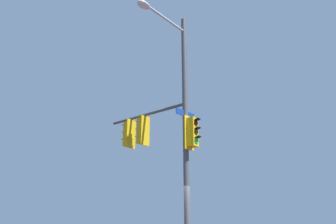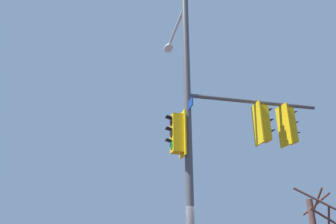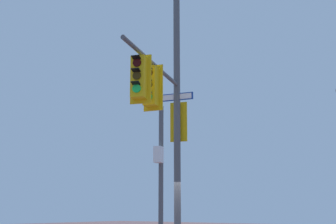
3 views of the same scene
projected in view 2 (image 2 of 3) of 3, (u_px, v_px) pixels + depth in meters
name	position (u px, v px, depth m)	size (l,w,h in m)	color
main_signal_pole_assembly	(215.00, 117.00, 9.47)	(3.18, 5.08, 9.53)	#4C4F54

